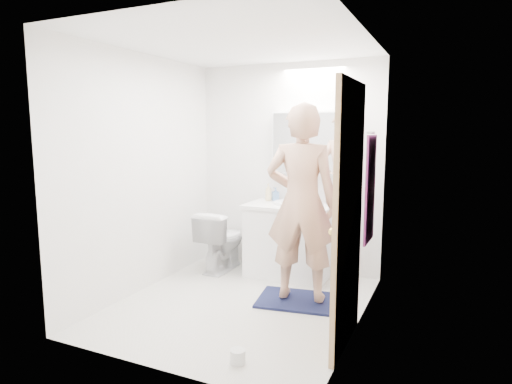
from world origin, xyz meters
The scene contains 23 objects.
floor centered at (0.00, 0.00, 0.00)m, with size 2.50×2.50×0.00m, color silver.
ceiling centered at (0.00, 0.00, 2.40)m, with size 2.50×2.50×0.00m, color white.
wall_back centered at (0.00, 1.25, 1.20)m, with size 2.50×2.50×0.00m, color white.
wall_front centered at (0.00, -1.25, 1.20)m, with size 2.50×2.50×0.00m, color white.
wall_left centered at (-1.10, 0.00, 1.20)m, with size 2.50×2.50×0.00m, color white.
wall_right centered at (1.10, 0.00, 1.20)m, with size 2.50×2.50×0.00m, color white.
vanity_cabinet centered at (0.13, 0.96, 0.39)m, with size 0.90×0.55×0.78m, color white.
countertop centered at (0.13, 0.96, 0.80)m, with size 0.95×0.58×0.04m, color white.
sink_basin centered at (0.13, 0.99, 0.84)m, with size 0.36×0.36×0.03m, color white.
faucet centered at (0.13, 1.19, 0.90)m, with size 0.02×0.02×0.16m, color silver.
medicine_cabinet centered at (0.30, 1.18, 1.50)m, with size 0.88×0.14×0.70m, color white.
mirror_panel centered at (0.30, 1.10, 1.50)m, with size 0.84×0.01×0.66m, color silver.
toilet centered at (-0.67, 0.85, 0.36)m, with size 0.40×0.70×0.71m, color white.
bath_rug centered at (0.50, 0.29, 0.01)m, with size 0.80×0.55×0.02m, color #131E3B.
person centered at (0.50, 0.29, 0.97)m, with size 0.67×0.44×1.84m, color tan.
door centered at (1.08, -0.35, 1.00)m, with size 0.04×0.80×2.00m, color tan.
door_knob centered at (1.04, -0.65, 0.95)m, with size 0.06×0.06×0.06m, color gold.
towel centered at (1.08, 0.55, 1.10)m, with size 0.02×0.42×1.00m, color #14153E.
towel_hook centered at (1.07, 0.55, 1.62)m, with size 0.02×0.02×0.07m, color silver.
soap_bottle_a centered at (-0.19, 1.11, 0.92)m, with size 0.08×0.08×0.20m, color #D3BD88.
soap_bottle_b centered at (-0.11, 1.15, 0.90)m, with size 0.07×0.07×0.16m, color #5680B8.
toothbrush_cup centered at (0.31, 1.12, 0.86)m, with size 0.09×0.09×0.09m, color #4366CB.
toilet_paper_roll centered at (0.46, -0.95, 0.05)m, with size 0.11×0.11×0.10m, color silver.
Camera 1 is at (1.77, -3.51, 1.64)m, focal length 30.43 mm.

